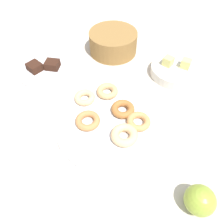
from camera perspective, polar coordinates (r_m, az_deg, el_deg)
The scene contains 16 objects.
ground_plane at distance 0.76m, azimuth -0.93°, elevation -3.82°, with size 2.40×2.40×0.00m, color beige.
donut_plate at distance 0.76m, azimuth -0.93°, elevation -3.45°, with size 0.35×0.35×0.02m, color silver.
donut_0 at distance 0.82m, azimuth -6.98°, elevation 3.69°, with size 0.08×0.08×0.02m, color #EABC84.
donut_1 at distance 0.75m, azimuth 6.82°, elevation -2.41°, with size 0.08×0.08×0.02m, color tan.
donut_2 at distance 0.71m, azimuth 3.18°, elevation -5.93°, with size 0.09×0.09×0.03m, color #EABC84.
donut_3 at distance 0.78m, azimuth 2.79°, elevation 0.77°, with size 0.08×0.08×0.02m, color #AD6B33.
donut_4 at distance 0.75m, azimuth -6.23°, elevation -2.19°, with size 0.08×0.08×0.02m, color #C6844C.
donut_5 at distance 0.84m, azimuth -1.21°, elevation 5.36°, with size 0.08×0.08×0.02m, color tan.
cake_plate at distance 1.00m, azimuth -16.89°, elevation 10.00°, with size 0.21×0.21×0.01m, color silver.
brownie_near at distance 0.99m, azimuth -19.21°, elevation 10.86°, with size 0.06×0.05×0.03m, color #381E14.
brownie_far at distance 0.98m, azimuth -15.05°, elevation 11.64°, with size 0.06×0.05×0.03m, color #381E14.
basket at distance 1.05m, azimuth 0.28°, elevation 17.43°, with size 0.21×0.21×0.10m, color olive.
fruit_bowl at distance 0.97m, azimuth 15.72°, elevation 10.16°, with size 0.20×0.20×0.04m, color silver.
melon_chunk_left at distance 0.95m, azimuth 14.18°, elevation 12.51°, with size 0.04×0.04×0.04m, color #DBD67A.
melon_chunk_right at distance 0.96m, azimuth 18.39°, elevation 11.71°, with size 0.04×0.04×0.04m, color #DBD67A.
apple at distance 0.65m, azimuth 21.55°, elevation -20.27°, with size 0.08×0.08×0.08m, color #93AD38.
Camera 1 is at (0.20, -0.40, 0.62)m, focal length 35.70 mm.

